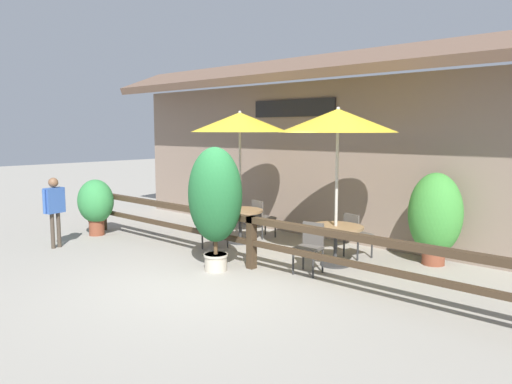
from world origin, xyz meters
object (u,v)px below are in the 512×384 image
Objects in this scene: potted_plant_corner_fern at (215,197)px; chair_near_wallside at (262,216)px; patio_umbrella_near at (240,122)px; potted_plant_small_flowering at (435,216)px; chair_middle_streetside at (310,245)px; chair_near_streetside at (217,225)px; dining_table_middle at (336,234)px; dining_table_near at (240,216)px; pedestrian at (54,203)px; potted_plant_entrance_palm at (96,203)px; chair_middle_wallside at (356,233)px; patio_umbrella_middle at (338,121)px.

chair_near_wallside is at bearing 115.87° from potted_plant_corner_fern.
patio_umbrella_near is 4.44m from potted_plant_small_flowering.
patio_umbrella_near is 3.30× the size of chair_middle_streetside.
dining_table_middle is at bearing 2.16° from chair_near_streetside.
dining_table_near is 1.15× the size of chair_near_streetside.
pedestrian is at bearing -129.51° from patio_umbrella_near.
chair_near_streetside is 0.66× the size of potted_plant_entrance_palm.
chair_middle_wallside is (2.59, 1.30, 0.00)m from chair_near_streetside.
chair_middle_streetside is 0.66× the size of potted_plant_entrance_palm.
dining_table_middle is at bearing -3.03° from patio_umbrella_near.
chair_near_wallside is at bearing 90.07° from dining_table_near.
patio_umbrella_near reaches higher than chair_near_wallside.
pedestrian is (-2.50, -3.03, -1.69)m from patio_umbrella_near.
chair_middle_streetside is at bearing 9.25° from potted_plant_entrance_palm.
chair_middle_wallside is at bearing 16.41° from chair_near_streetside.
chair_near_streetside is at bearing -167.68° from dining_table_middle.
potted_plant_entrance_palm is at bearing -157.26° from potted_plant_small_flowering.
potted_plant_corner_fern is at bearing -131.40° from potted_plant_small_flowering.
potted_plant_entrance_palm reaches higher than chair_near_streetside.
chair_middle_wallside is at bearing 91.47° from dining_table_middle.
potted_plant_small_flowering reaches higher than chair_middle_wallside.
chair_middle_streetside is at bearing -18.56° from patio_umbrella_near.
patio_umbrella_near is at bearing 130.08° from pedestrian.
pedestrian is at bearing -147.32° from chair_near_streetside.
dining_table_middle is (2.62, -0.14, 0.00)m from dining_table_near.
dining_table_near is 1.00× the size of dining_table_middle.
chair_near_streetside is at bearing 100.37° from chair_near_wallside.
patio_umbrella_near is 3.30× the size of chair_middle_wallside.
chair_middle_streetside is (-0.04, -0.72, -2.15)m from patio_umbrella_middle.
potted_plant_small_flowering is (1.31, 1.28, -1.73)m from patio_umbrella_middle.
chair_near_wallside is 0.87× the size of dining_table_middle.
potted_plant_entrance_palm is at bearing -166.66° from pedestrian.
chair_near_wallside reaches higher than dining_table_middle.
chair_near_streetside is at bearing -89.51° from dining_table_near.
patio_umbrella_near is 1.00× the size of patio_umbrella_middle.
patio_umbrella_near is 2.62m from patio_umbrella_middle.
potted_plant_small_flowering is at bearing 44.42° from patio_umbrella_middle.
patio_umbrella_near reaches higher than potted_plant_entrance_palm.
dining_table_middle is (2.62, -0.85, 0.09)m from chair_near_wallside.
chair_middle_streetside is 5.54m from pedestrian.
chair_near_streetside is 4.36m from potted_plant_small_flowering.
chair_middle_wallside is at bearing 114.97° from pedestrian.
chair_near_wallside is 3.95m from potted_plant_entrance_palm.
chair_near_wallside is (-0.01, 1.42, 0.00)m from chair_near_streetside.
dining_table_middle is at bearing 172.16° from chair_near_wallside.
dining_table_near is at bearing -163.73° from potted_plant_small_flowering.
potted_plant_small_flowering is (3.93, 1.15, 0.33)m from dining_table_near.
potted_plant_corner_fern is at bearing -1.38° from potted_plant_entrance_palm.
potted_plant_corner_fern reaches higher than chair_middle_streetside.
patio_umbrella_near reaches higher than potted_plant_corner_fern.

